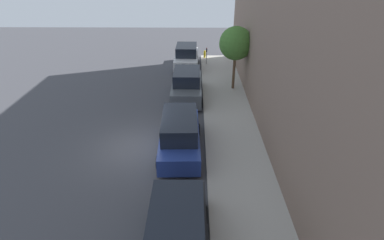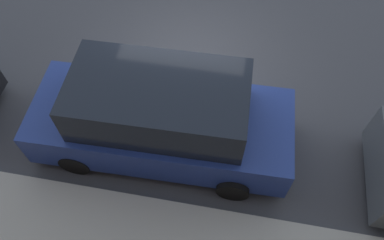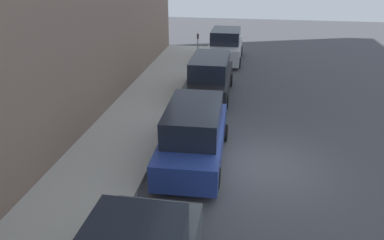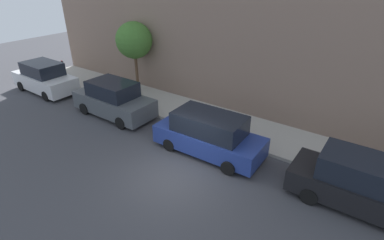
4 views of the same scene
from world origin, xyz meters
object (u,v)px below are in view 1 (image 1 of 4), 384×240
object	(u,v)px
fire_hydrant	(205,54)
parked_minivan_second	(177,237)
parked_minivan_third	(180,134)
parked_suv_fourth	(187,85)
parking_meter_far	(207,54)
street_tree	(236,44)
parked_suv_fifth	(187,57)

from	to	relation	value
fire_hydrant	parked_minivan_second	bearing A→B (deg)	-93.79
parked_minivan_third	parked_suv_fourth	xyz separation A→B (m)	(0.18, 6.37, 0.01)
parked_minivan_second	parking_meter_far	bearing A→B (deg)	85.52
street_tree	fire_hydrant	distance (m)	8.35
street_tree	fire_hydrant	world-z (taller)	street_tree
parked_minivan_third	fire_hydrant	xyz separation A→B (m)	(1.63, 15.45, -0.43)
parking_meter_far	street_tree	xyz separation A→B (m)	(1.77, -5.57, 2.36)
parked_suv_fourth	street_tree	distance (m)	4.40
street_tree	parked_suv_fourth	bearing A→B (deg)	-155.99
parked_suv_fourth	parking_meter_far	world-z (taller)	parked_suv_fourth
parked_minivan_second	parked_suv_fifth	world-z (taller)	parked_suv_fifth
parked_suv_fourth	fire_hydrant	distance (m)	9.21
parked_suv_fifth	parking_meter_far	world-z (taller)	parked_suv_fifth
parked_minivan_third	fire_hydrant	world-z (taller)	parked_minivan_third
parked_minivan_third	parked_minivan_second	bearing A→B (deg)	-88.19
parked_suv_fourth	parked_suv_fifth	world-z (taller)	same
street_tree	fire_hydrant	bearing A→B (deg)	103.79
parked_suv_fifth	street_tree	size ratio (longest dim) A/B	1.09
parked_minivan_second	parked_minivan_third	world-z (taller)	same
parked_suv_fifth	fire_hydrant	bearing A→B (deg)	57.03
parked_minivan_second	fire_hydrant	size ratio (longest dim) A/B	7.12
parked_minivan_third	parked_suv_fifth	size ratio (longest dim) A/B	1.03
parked_suv_fifth	parked_minivan_second	bearing A→B (deg)	-89.32
street_tree	parking_meter_far	bearing A→B (deg)	107.58
parked_minivan_second	parked_suv_fifth	distance (m)	19.07
parked_minivan_third	fire_hydrant	distance (m)	15.54
parked_suv_fifth	parking_meter_far	distance (m)	1.84
parked_suv_fifth	parking_meter_far	size ratio (longest dim) A/B	3.29
street_tree	fire_hydrant	xyz separation A→B (m)	(-1.87, 7.60, -2.91)
parked_suv_fourth	street_tree	bearing A→B (deg)	24.01
parked_minivan_second	street_tree	size ratio (longest dim) A/B	1.11
parked_suv_fourth	parked_suv_fifth	bearing A→B (deg)	91.81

